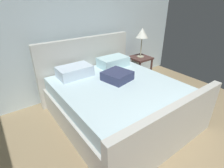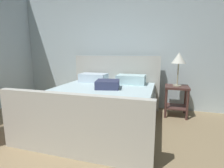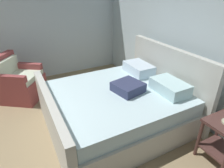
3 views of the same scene
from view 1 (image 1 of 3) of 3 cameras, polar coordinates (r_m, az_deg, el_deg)
wall_back at (r=3.53m, az=-10.91°, el=19.18°), size 5.07×0.12×2.80m
bed at (r=2.87m, az=1.47°, el=-4.57°), size 1.94×2.14×1.17m
nightstand_right at (r=4.14m, az=9.09°, el=6.14°), size 0.44×0.44×0.60m
table_lamp_right at (r=3.95m, az=9.86°, el=15.88°), size 0.26×0.26×0.64m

